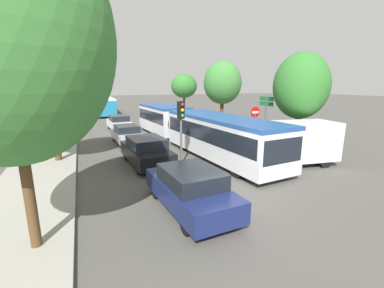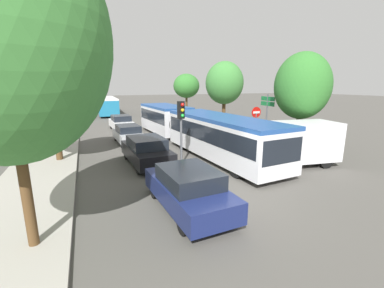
{
  "view_description": "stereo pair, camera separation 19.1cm",
  "coord_description": "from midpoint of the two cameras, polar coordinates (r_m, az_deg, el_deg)",
  "views": [
    {
      "loc": [
        -4.99,
        -7.6,
        4.23
      ],
      "look_at": [
        0.2,
        4.38,
        1.2
      ],
      "focal_mm": 24.0,
      "sensor_mm": 36.0,
      "label": 1
    },
    {
      "loc": [
        -4.81,
        -7.68,
        4.23
      ],
      "look_at": [
        0.2,
        4.38,
        1.2
      ],
      "focal_mm": 24.0,
      "sensor_mm": 36.0,
      "label": 2
    }
  ],
  "objects": [
    {
      "name": "ground_plane",
      "position": [
        10.02,
        9.36,
        -12.11
      ],
      "size": [
        200.0,
        200.0,
        0.0
      ],
      "primitive_type": "plane",
      "color": "#4F4C47"
    },
    {
      "name": "kerb_strip_left",
      "position": [
        24.13,
        -27.36,
        1.66
      ],
      "size": [
        3.2,
        42.05,
        0.14
      ],
      "primitive_type": "cube",
      "color": "#9E998E",
      "rests_on": "ground"
    },
    {
      "name": "articulated_bus",
      "position": [
        17.89,
        0.42,
        4.06
      ],
      "size": [
        3.77,
        16.82,
        2.48
      ],
      "rotation": [
        0.0,
        0.0,
        -1.49
      ],
      "color": "silver",
      "rests_on": "ground"
    },
    {
      "name": "city_bus_rear",
      "position": [
        39.91,
        -18.29,
        8.35
      ],
      "size": [
        2.77,
        11.26,
        2.41
      ],
      "rotation": [
        0.0,
        0.0,
        1.55
      ],
      "color": "teal",
      "rests_on": "ground"
    },
    {
      "name": "queued_car_navy",
      "position": [
        8.91,
        -0.23,
        -9.91
      ],
      "size": [
        2.05,
        4.37,
        1.49
      ],
      "rotation": [
        0.0,
        0.0,
        1.63
      ],
      "color": "navy",
      "rests_on": "ground"
    },
    {
      "name": "queued_car_black",
      "position": [
        13.99,
        -9.71,
        -1.46
      ],
      "size": [
        2.08,
        4.44,
        1.51
      ],
      "rotation": [
        0.0,
        0.0,
        1.63
      ],
      "color": "black",
      "rests_on": "ground"
    },
    {
      "name": "queued_car_silver",
      "position": [
        19.43,
        -13.72,
        2.17
      ],
      "size": [
        1.86,
        3.97,
        1.35
      ],
      "rotation": [
        0.0,
        0.0,
        1.63
      ],
      "color": "#B7BABF",
      "rests_on": "ground"
    },
    {
      "name": "queued_car_white",
      "position": [
        25.32,
        -15.28,
        4.62
      ],
      "size": [
        1.94,
        4.14,
        1.41
      ],
      "rotation": [
        0.0,
        0.0,
        1.63
      ],
      "color": "white",
      "rests_on": "ground"
    },
    {
      "name": "white_van",
      "position": [
        14.61,
        21.91,
        0.3
      ],
      "size": [
        5.26,
        2.76,
        2.31
      ],
      "rotation": [
        0.0,
        0.0,
        2.97
      ],
      "color": "silver",
      "rests_on": "ground"
    },
    {
      "name": "traffic_light",
      "position": [
        13.41,
        -2.0,
        5.63
      ],
      "size": [
        0.37,
        0.39,
        3.4
      ],
      "rotation": [
        0.0,
        0.0,
        -1.33
      ],
      "color": "#56595E",
      "rests_on": "ground"
    },
    {
      "name": "no_entry_sign",
      "position": [
        17.43,
        14.29,
        4.9
      ],
      "size": [
        0.7,
        0.08,
        2.82
      ],
      "rotation": [
        0.0,
        0.0,
        -1.57
      ],
      "color": "#56595E",
      "rests_on": "ground"
    },
    {
      "name": "direction_sign_post",
      "position": [
        18.42,
        16.63,
        7.3
      ],
      "size": [
        0.1,
        1.4,
        3.6
      ],
      "rotation": [
        0.0,
        0.0,
        3.11
      ],
      "color": "#56595E",
      "rests_on": "ground"
    },
    {
      "name": "tree_left_near",
      "position": [
        7.3,
        -35.95,
        18.59
      ],
      "size": [
        4.67,
        4.67,
        8.1
      ],
      "color": "#51381E",
      "rests_on": "ground"
    },
    {
      "name": "tree_left_mid",
      "position": [
        15.67,
        -28.09,
        10.35
      ],
      "size": [
        3.89,
        3.89,
        5.82
      ],
      "color": "#51381E",
      "rests_on": "ground"
    },
    {
      "name": "tree_right_near",
      "position": [
        17.29,
        23.77,
        11.34
      ],
      "size": [
        3.3,
        3.3,
        6.15
      ],
      "color": "#51381E",
      "rests_on": "ground"
    },
    {
      "name": "tree_right_mid",
      "position": [
        25.67,
        7.36,
        13.05
      ],
      "size": [
        3.66,
        3.66,
        6.42
      ],
      "color": "#51381E",
      "rests_on": "ground"
    },
    {
      "name": "tree_right_far",
      "position": [
        34.37,
        -1.0,
        12.64
      ],
      "size": [
        3.39,
        3.39,
        5.62
      ],
      "color": "#51381E",
      "rests_on": "ground"
    }
  ]
}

